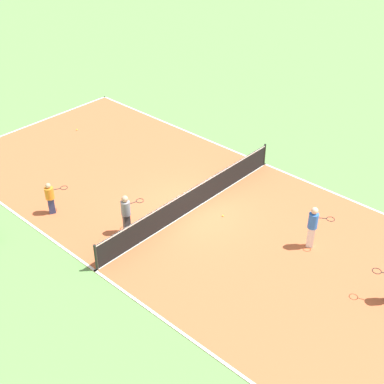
% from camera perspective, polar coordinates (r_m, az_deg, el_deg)
% --- Properties ---
extents(ground_plane, '(80.00, 80.00, 0.00)m').
position_cam_1_polar(ground_plane, '(22.14, -0.00, -1.95)').
color(ground_plane, '#60934C').
extents(court_surface, '(10.30, 23.64, 0.02)m').
position_cam_1_polar(court_surface, '(22.14, -0.00, -1.93)').
color(court_surface, '#C66038').
rests_on(court_surface, ground_plane).
extents(tennis_net, '(10.10, 0.10, 1.10)m').
position_cam_1_polar(tennis_net, '(21.82, -0.00, -0.70)').
color(tennis_net, black).
rests_on(tennis_net, court_surface).
extents(player_center_orange, '(0.98, 0.72, 1.42)m').
position_cam_1_polar(player_center_orange, '(22.26, -14.89, -0.45)').
color(player_center_orange, navy).
rests_on(player_center_orange, court_surface).
extents(player_baseline_gray, '(0.99, 0.62, 1.70)m').
position_cam_1_polar(player_baseline_gray, '(20.48, -7.04, -2.10)').
color(player_baseline_gray, '#4C4C51').
rests_on(player_baseline_gray, court_surface).
extents(player_near_blue, '(0.77, 0.97, 1.76)m').
position_cam_1_polar(player_near_blue, '(20.10, 12.76, -3.39)').
color(player_near_blue, white).
rests_on(player_near_blue, court_surface).
extents(tennis_ball_right_alley, '(0.07, 0.07, 0.07)m').
position_cam_1_polar(tennis_ball_right_alley, '(21.76, 3.32, -2.54)').
color(tennis_ball_right_alley, '#CCE033').
rests_on(tennis_ball_right_alley, court_surface).
extents(tennis_ball_midcourt, '(0.07, 0.07, 0.07)m').
position_cam_1_polar(tennis_ball_midcourt, '(29.04, -12.20, 6.52)').
color(tennis_ball_midcourt, '#CCE033').
rests_on(tennis_ball_midcourt, court_surface).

